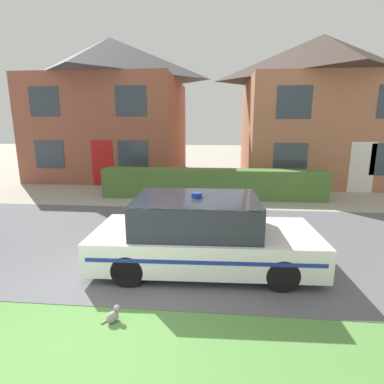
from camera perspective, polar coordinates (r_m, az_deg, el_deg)
The scene contains 8 objects.
ground_plane at distance 4.44m, azimuth -21.74°, elevation -26.81°, with size 80.00×80.00×0.00m, color #A89E8E.
road_strip at distance 7.59m, azimuth -8.54°, elevation -8.81°, with size 28.00×5.74×0.01m, color #5B5B60.
lawn_verge at distance 4.50m, azimuth -21.16°, elevation -26.09°, with size 28.00×1.77×0.01m, color #568C42.
garden_hedge at distance 11.55m, azimuth 3.93°, elevation 1.59°, with size 8.52×0.81×1.12m, color #4C7233.
police_car at distance 5.89m, azimuth 1.93°, elevation -7.98°, with size 4.32×1.96×1.50m.
cat at distance 4.77m, azimuth -14.75°, elevation -21.77°, with size 0.26×0.23×0.24m.
house_left at distance 17.74m, azimuth -14.75°, elevation 15.31°, with size 7.61×7.08×7.29m.
house_right at distance 17.01m, azimuth 22.86°, elevation 14.49°, with size 7.48×7.01×7.06m.
Camera 1 is at (1.75, -3.01, 2.76)m, focal length 28.00 mm.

